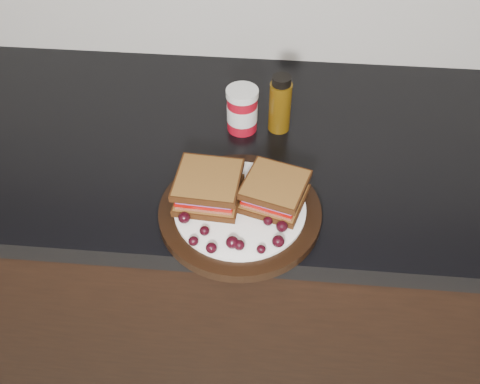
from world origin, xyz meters
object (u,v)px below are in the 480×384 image
object	(u,v)px
plate	(240,212)
condiment_jar	(242,110)
oil_bottle	(280,103)
sandwich_left	(208,187)

from	to	relation	value
plate	condiment_jar	bearing A→B (deg)	94.06
condiment_jar	oil_bottle	distance (m)	0.08
condiment_jar	sandwich_left	bearing A→B (deg)	-99.86
plate	sandwich_left	bearing A→B (deg)	162.89
sandwich_left	oil_bottle	distance (m)	0.26
sandwich_left	condiment_jar	distance (m)	0.23
sandwich_left	oil_bottle	xyz separation A→B (m)	(0.11, 0.23, 0.01)
oil_bottle	sandwich_left	bearing A→B (deg)	-116.15
sandwich_left	condiment_jar	bearing A→B (deg)	83.76
sandwich_left	condiment_jar	size ratio (longest dim) A/B	1.15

